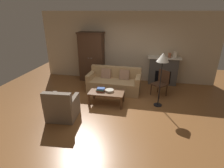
% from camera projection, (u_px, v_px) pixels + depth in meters
% --- Properties ---
extents(ground_plane, '(9.60, 9.60, 0.00)m').
position_uv_depth(ground_plane, '(115.00, 107.00, 5.49)').
color(ground_plane, brown).
extents(back_wall, '(7.20, 0.10, 2.80)m').
position_uv_depth(back_wall, '(126.00, 47.00, 7.26)').
color(back_wall, beige).
rests_on(back_wall, ground).
extents(fireplace, '(1.26, 0.48, 1.12)m').
position_uv_depth(fireplace, '(163.00, 71.00, 7.07)').
color(fireplace, '#4C4947').
rests_on(fireplace, ground).
extents(armoire, '(1.06, 0.57, 2.02)m').
position_uv_depth(armoire, '(92.00, 57.00, 7.37)').
color(armoire, '#472D1E').
rests_on(armoire, ground).
extents(couch, '(1.94, 0.91, 0.86)m').
position_uv_depth(couch, '(114.00, 83.00, 6.53)').
color(couch, tan).
rests_on(couch, ground).
extents(coffee_table, '(1.10, 0.60, 0.42)m').
position_uv_depth(coffee_table, '(107.00, 93.00, 5.57)').
color(coffee_table, brown).
rests_on(coffee_table, ground).
extents(fruit_bowl, '(0.27, 0.27, 0.06)m').
position_uv_depth(fruit_bowl, '(109.00, 91.00, 5.55)').
color(fruit_bowl, beige).
rests_on(fruit_bowl, coffee_table).
extents(book_stack, '(0.26, 0.19, 0.11)m').
position_uv_depth(book_stack, '(101.00, 90.00, 5.56)').
color(book_stack, '#B73833').
rests_on(book_stack, coffee_table).
extents(mantel_vase_terracotta, '(0.12, 0.12, 0.17)m').
position_uv_depth(mantel_vase_terracotta, '(170.00, 55.00, 6.78)').
color(mantel_vase_terracotta, '#A86042').
rests_on(mantel_vase_terracotta, fireplace).
extents(mantel_vase_cream, '(0.14, 0.14, 0.24)m').
position_uv_depth(mantel_vase_cream, '(175.00, 55.00, 6.73)').
color(mantel_vase_cream, beige).
rests_on(mantel_vase_cream, fireplace).
extents(armchair_near_left, '(0.84, 0.83, 0.88)m').
position_uv_depth(armchair_near_left, '(62.00, 108.00, 4.83)').
color(armchair_near_left, '#756656').
rests_on(armchair_near_left, ground).
extents(side_chair_wooden, '(0.62, 0.62, 0.90)m').
position_uv_depth(side_chair_wooden, '(161.00, 81.00, 6.11)').
color(side_chair_wooden, '#472D1E').
rests_on(side_chair_wooden, ground).
extents(floor_lamp, '(0.36, 0.36, 1.69)m').
position_uv_depth(floor_lamp, '(163.00, 61.00, 5.04)').
color(floor_lamp, black).
rests_on(floor_lamp, ground).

